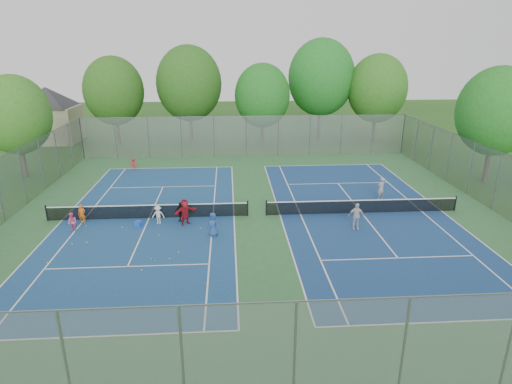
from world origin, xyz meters
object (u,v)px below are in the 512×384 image
net_left (149,212)px  ball_crate (138,224)px  net_right (362,207)px  instructor (381,188)px  ball_hopper (191,209)px

net_left → ball_crate: net_left is taller
net_right → ball_crate: bearing=-175.2°
ball_crate → instructor: 17.02m
net_left → instructor: (16.14, 2.56, 0.38)m
net_right → ball_hopper: bearing=175.8°
net_right → ball_crate: 14.50m
ball_crate → ball_hopper: size_ratio=0.67×
net_left → ball_crate: size_ratio=33.62×
net_left → ball_crate: bearing=-110.1°
net_right → ball_crate: size_ratio=33.62×
net_right → ball_hopper: (-11.36, 0.84, -0.17)m
net_left → net_right: 14.00m
net_right → instructor: bearing=50.1°
net_left → ball_hopper: (2.64, 0.84, -0.17)m
net_right → ball_crate: net_right is taller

